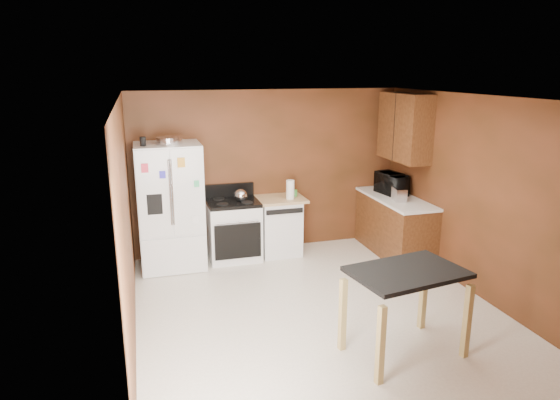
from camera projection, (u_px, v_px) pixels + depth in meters
name	position (u px, v px, depth m)	size (l,w,h in m)	color
floor	(317.00, 309.00, 6.00)	(4.50, 4.50, 0.00)	white
ceiling	(321.00, 98.00, 5.36)	(4.50, 4.50, 0.00)	white
wall_back	(269.00, 171.00, 7.77)	(4.20, 4.20, 0.00)	brown
wall_front	(427.00, 292.00, 3.59)	(4.20, 4.20, 0.00)	brown
wall_left	(127.00, 225.00, 5.12)	(4.50, 4.50, 0.00)	brown
wall_right	(476.00, 197.00, 6.24)	(4.50, 4.50, 0.00)	brown
roasting_pan	(169.00, 140.00, 6.85)	(0.37, 0.37, 0.09)	silver
pen_cup	(143.00, 141.00, 6.64)	(0.08, 0.08, 0.12)	black
kettle	(241.00, 195.00, 7.33)	(0.19, 0.19, 0.19)	silver
paper_towel	(290.00, 190.00, 7.52)	(0.12, 0.12, 0.29)	white
green_canister	(294.00, 193.00, 7.70)	(0.09, 0.09, 0.10)	green
toaster	(399.00, 194.00, 7.39)	(0.16, 0.26, 0.19)	silver
microwave	(392.00, 184.00, 7.78)	(0.54, 0.36, 0.30)	black
refrigerator	(170.00, 207.00, 7.09)	(0.90, 0.80, 1.80)	white
gas_range	(233.00, 229.00, 7.50)	(0.76, 0.68, 1.10)	white
dishwasher	(279.00, 225.00, 7.72)	(0.78, 0.63, 0.89)	white
right_cabinets	(398.00, 196.00, 7.63)	(0.63, 1.58, 2.45)	brown
island	(406.00, 284.00, 4.89)	(1.20, 0.89, 0.91)	black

